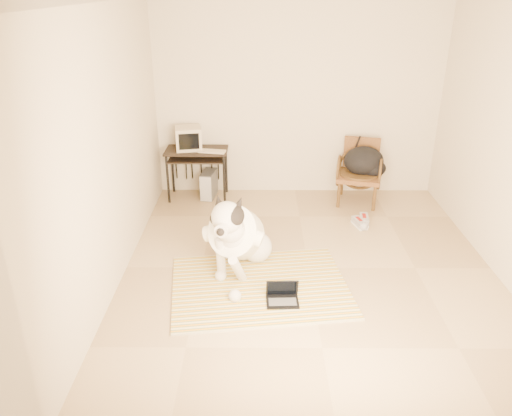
{
  "coord_description": "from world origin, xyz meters",
  "views": [
    {
      "loc": [
        -0.55,
        -4.72,
        2.86
      ],
      "look_at": [
        -0.58,
        -0.03,
        0.73
      ],
      "focal_mm": 35.0,
      "sensor_mm": 36.0,
      "label": 1
    }
  ],
  "objects_px": {
    "computer_desk": "(197,157)",
    "rattan_chair": "(359,172)",
    "dog": "(237,236)",
    "crt_monitor": "(188,138)",
    "laptop": "(282,296)",
    "backpack": "(365,162)",
    "pc_tower": "(209,184)"
  },
  "relations": [
    {
      "from": "laptop",
      "to": "computer_desk",
      "type": "relative_size",
      "value": 0.37
    },
    {
      "from": "pc_tower",
      "to": "rattan_chair",
      "type": "xyz_separation_m",
      "value": [
        2.13,
        -0.14,
        0.25
      ]
    },
    {
      "from": "computer_desk",
      "to": "pc_tower",
      "type": "xyz_separation_m",
      "value": [
        0.15,
        0.03,
        -0.43
      ]
    },
    {
      "from": "laptop",
      "to": "rattan_chair",
      "type": "distance_m",
      "value": 2.79
    },
    {
      "from": "computer_desk",
      "to": "crt_monitor",
      "type": "height_order",
      "value": "crt_monitor"
    },
    {
      "from": "rattan_chair",
      "to": "laptop",
      "type": "bearing_deg",
      "value": -115.15
    },
    {
      "from": "laptop",
      "to": "backpack",
      "type": "bearing_deg",
      "value": 63.38
    },
    {
      "from": "computer_desk",
      "to": "rattan_chair",
      "type": "xyz_separation_m",
      "value": [
        2.28,
        -0.12,
        -0.18
      ]
    },
    {
      "from": "computer_desk",
      "to": "rattan_chair",
      "type": "height_order",
      "value": "rattan_chair"
    },
    {
      "from": "computer_desk",
      "to": "rattan_chair",
      "type": "bearing_deg",
      "value": -2.88
    },
    {
      "from": "computer_desk",
      "to": "backpack",
      "type": "xyz_separation_m",
      "value": [
        2.35,
        -0.14,
        -0.03
      ]
    },
    {
      "from": "computer_desk",
      "to": "crt_monitor",
      "type": "bearing_deg",
      "value": 161.75
    },
    {
      "from": "computer_desk",
      "to": "backpack",
      "type": "bearing_deg",
      "value": -3.36
    },
    {
      "from": "laptop",
      "to": "backpack",
      "type": "distance_m",
      "value": 2.83
    },
    {
      "from": "dog",
      "to": "computer_desk",
      "type": "xyz_separation_m",
      "value": [
        -0.65,
        1.98,
        0.22
      ]
    },
    {
      "from": "laptop",
      "to": "rattan_chair",
      "type": "bearing_deg",
      "value": 64.85
    },
    {
      "from": "dog",
      "to": "rattan_chair",
      "type": "distance_m",
      "value": 2.48
    },
    {
      "from": "laptop",
      "to": "computer_desk",
      "type": "height_order",
      "value": "computer_desk"
    },
    {
      "from": "crt_monitor",
      "to": "backpack",
      "type": "height_order",
      "value": "crt_monitor"
    },
    {
      "from": "dog",
      "to": "computer_desk",
      "type": "height_order",
      "value": "dog"
    },
    {
      "from": "crt_monitor",
      "to": "pc_tower",
      "type": "relative_size",
      "value": 0.94
    },
    {
      "from": "dog",
      "to": "rattan_chair",
      "type": "height_order",
      "value": "dog"
    },
    {
      "from": "dog",
      "to": "computer_desk",
      "type": "relative_size",
      "value": 1.62
    },
    {
      "from": "computer_desk",
      "to": "laptop",
      "type": "bearing_deg",
      "value": -67.12
    },
    {
      "from": "computer_desk",
      "to": "pc_tower",
      "type": "relative_size",
      "value": 2.03
    },
    {
      "from": "crt_monitor",
      "to": "dog",
      "type": "bearing_deg",
      "value": -69.49
    },
    {
      "from": "computer_desk",
      "to": "pc_tower",
      "type": "height_order",
      "value": "computer_desk"
    },
    {
      "from": "crt_monitor",
      "to": "rattan_chair",
      "type": "xyz_separation_m",
      "value": [
        2.39,
        -0.15,
        -0.44
      ]
    },
    {
      "from": "laptop",
      "to": "pc_tower",
      "type": "distance_m",
      "value": 2.82
    },
    {
      "from": "dog",
      "to": "crt_monitor",
      "type": "bearing_deg",
      "value": 110.51
    },
    {
      "from": "rattan_chair",
      "to": "backpack",
      "type": "xyz_separation_m",
      "value": [
        0.07,
        -0.02,
        0.15
      ]
    },
    {
      "from": "laptop",
      "to": "crt_monitor",
      "type": "xyz_separation_m",
      "value": [
        -1.22,
        2.66,
        0.8
      ]
    }
  ]
}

